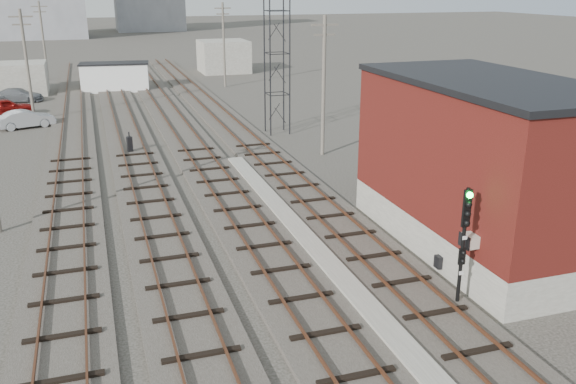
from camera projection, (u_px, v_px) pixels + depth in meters
name	position (u px, v px, depth m)	size (l,w,h in m)	color
ground	(164.00, 87.00, 67.68)	(320.00, 320.00, 0.00)	#282621
track_right	(228.00, 123.00, 49.48)	(3.20, 90.00, 0.39)	#332D28
track_mid_right	(178.00, 127.00, 48.30)	(3.20, 90.00, 0.39)	#332D28
track_mid_left	(127.00, 130.00, 47.13)	(3.20, 90.00, 0.39)	#332D28
track_left	(72.00, 134.00, 45.96)	(3.20, 90.00, 0.39)	#332D28
platform_curb	(310.00, 244.00, 26.38)	(0.90, 28.00, 0.26)	gray
brick_building	(484.00, 165.00, 25.51)	(6.54, 12.20, 7.22)	gray
lattice_tower	(277.00, 32.00, 44.37)	(1.60, 1.60, 15.00)	black
utility_pole_left_b	(27.00, 63.00, 48.96)	(1.80, 0.24, 9.00)	#595147
utility_pole_left_c	(43.00, 38.00, 71.46)	(1.80, 0.24, 9.00)	#595147
utility_pole_right_a	(324.00, 83.00, 39.24)	(1.80, 0.24, 9.00)	#595147
utility_pole_right_b	(224.00, 43.00, 66.23)	(1.80, 0.24, 9.00)	#595147
shed_left	(6.00, 79.00, 62.47)	(8.00, 5.00, 3.20)	gray
shed_right	(224.00, 56.00, 78.67)	(6.00, 6.00, 4.00)	gray
signal_mast	(464.00, 237.00, 20.68)	(0.40, 0.42, 4.41)	gray
switch_stand	(130.00, 144.00, 40.63)	(0.40, 0.40, 1.42)	black
site_trailer	(115.00, 77.00, 64.73)	(7.40, 3.85, 2.99)	white
car_red	(6.00, 107.00, 52.53)	(1.79, 4.46, 1.52)	maroon
car_silver	(26.00, 119.00, 48.17)	(1.50, 4.30, 1.42)	#B0B3B8
car_grey	(18.00, 95.00, 58.94)	(1.83, 4.51, 1.31)	slate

